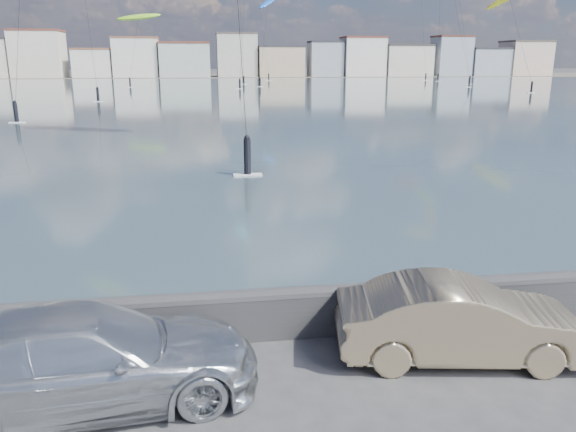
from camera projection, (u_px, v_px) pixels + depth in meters
name	position (u px, v px, depth m)	size (l,w,h in m)	color
ground	(263.00, 420.00, 8.84)	(700.00, 700.00, 0.00)	#333335
bay_water	(207.00, 93.00, 96.01)	(500.00, 177.00, 0.00)	#3D505C
far_shore_strip	(204.00, 76.00, 199.38)	(500.00, 60.00, 0.00)	#4C473D
seawall	(248.00, 313.00, 11.25)	(400.00, 0.36, 1.08)	#28282B
far_buildings	(207.00, 58.00, 184.61)	(240.79, 13.26, 14.60)	beige
car_silver	(85.00, 358.00, 9.09)	(2.28, 5.61, 1.63)	silver
car_champagne	(461.00, 321.00, 10.52)	(1.61, 4.61, 1.52)	tan
kitesurfer_13	(268.00, 4.00, 126.00)	(7.17, 16.87, 19.85)	blue
kitesurfer_16	(138.00, 17.00, 126.39)	(10.92, 18.19, 16.21)	#8CD826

